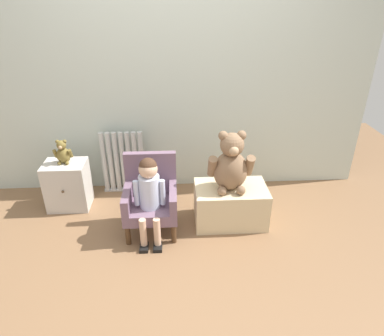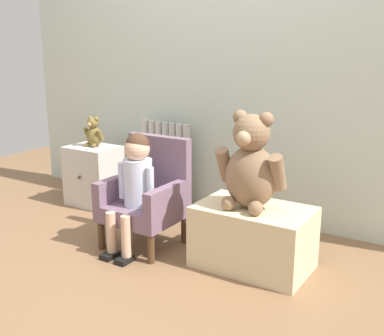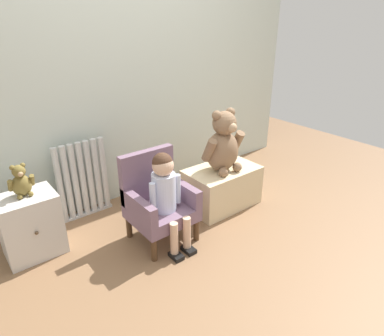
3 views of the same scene
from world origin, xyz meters
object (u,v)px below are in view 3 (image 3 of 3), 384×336
object	(u,v)px
small_dresser	(31,225)
child_figure	(166,188)
radiator	(83,180)
small_teddy_bear	(21,182)
low_bench	(222,187)
large_teddy_bear	(223,144)
child_armchair	(158,200)

from	to	relation	value
small_dresser	child_figure	size ratio (longest dim) A/B	0.64
radiator	small_dresser	bearing A→B (deg)	-152.22
radiator	small_teddy_bear	bearing A→B (deg)	-153.34
radiator	low_bench	size ratio (longest dim) A/B	1.04
radiator	small_teddy_bear	size ratio (longest dim) A/B	2.85
child_figure	small_dresser	bearing A→B (deg)	148.83
child_figure	large_teddy_bear	xyz separation A→B (m)	(0.67, 0.14, 0.12)
child_figure	small_teddy_bear	bearing A→B (deg)	147.83
small_dresser	large_teddy_bear	world-z (taller)	large_teddy_bear
small_teddy_bear	radiator	bearing A→B (deg)	26.66
small_dresser	low_bench	world-z (taller)	small_dresser
large_teddy_bear	small_teddy_bear	world-z (taller)	large_teddy_bear
small_teddy_bear	child_figure	bearing A→B (deg)	-32.17
child_armchair	child_figure	xyz separation A→B (m)	(-0.00, -0.11, 0.15)
child_armchair	small_teddy_bear	distance (m)	0.92
low_bench	child_armchair	bearing A→B (deg)	-176.22
radiator	large_teddy_bear	distance (m)	1.18
child_figure	large_teddy_bear	bearing A→B (deg)	11.86
radiator	child_figure	bearing A→B (deg)	-67.37
child_figure	low_bench	bearing A→B (deg)	12.84
radiator	child_armchair	xyz separation A→B (m)	(0.31, -0.63, -0.01)
low_bench	small_teddy_bear	distance (m)	1.57
radiator	small_dresser	world-z (taller)	radiator
child_figure	radiator	bearing A→B (deg)	112.63
radiator	low_bench	distance (m)	1.17
large_teddy_bear	small_teddy_bear	distance (m)	1.51
radiator	child_figure	distance (m)	0.82
child_figure	child_armchair	bearing A→B (deg)	90.00
small_teddy_bear	child_armchair	bearing A→B (deg)	-26.05
child_armchair	child_figure	world-z (taller)	child_figure
radiator	child_armchair	world-z (taller)	child_armchair
low_bench	small_dresser	bearing A→B (deg)	167.59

